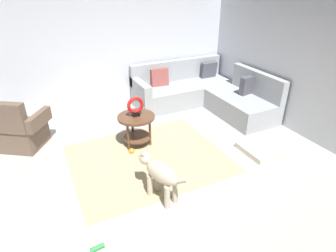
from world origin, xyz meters
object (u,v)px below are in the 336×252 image
object	(u,v)px
sectional_couch	(204,94)
dog	(160,173)
armchair	(20,130)
dog_toy_ball	(132,151)
side_table	(136,123)
dog_bed_mat	(266,147)
torus_sculpture	(135,106)
dog_toy_rope	(97,248)

from	to	relation	value
sectional_couch	dog	size ratio (longest dim) A/B	2.75
armchair	dog_toy_ball	bearing A→B (deg)	1.68
sectional_couch	side_table	xyz separation A→B (m)	(-1.84, -0.86, 0.12)
dog_bed_mat	dog_toy_ball	world-z (taller)	dog_bed_mat
dog_bed_mat	armchair	bearing A→B (deg)	152.73
torus_sculpture	dog_bed_mat	bearing A→B (deg)	-30.34
torus_sculpture	dog	xyz separation A→B (m)	(-0.19, -1.32, -0.33)
armchair	side_table	xyz separation A→B (m)	(1.72, -0.76, 0.09)
armchair	dog_bed_mat	bearing A→B (deg)	6.27
torus_sculpture	dog_toy_rope	world-z (taller)	torus_sculpture
sectional_couch	dog	bearing A→B (deg)	-132.93
dog_toy_rope	torus_sculpture	bearing A→B (deg)	57.87
dog_bed_mat	dog_toy_ball	xyz separation A→B (m)	(-2.01, 0.87, -0.00)
side_table	dog_toy_rope	size ratio (longest dim) A/B	4.13
torus_sculpture	dog_toy_ball	xyz separation A→B (m)	(-0.18, -0.20, -0.67)
side_table	torus_sculpture	distance (m)	0.29
torus_sculpture	dog_bed_mat	size ratio (longest dim) A/B	0.41
sectional_couch	dog_bed_mat	world-z (taller)	sectional_couch
armchair	dog	xyz separation A→B (m)	(1.54, -2.08, 0.05)
dog	dog_toy_rope	xyz separation A→B (m)	(-0.91, -0.44, -0.35)
side_table	dog_bed_mat	xyz separation A→B (m)	(1.83, -1.07, -0.37)
dog_bed_mat	dog_toy_ball	distance (m)	2.19
sectional_couch	side_table	distance (m)	2.04
sectional_couch	torus_sculpture	distance (m)	2.08
armchair	dog_toy_rope	distance (m)	2.61
dog	dog_toy_rope	distance (m)	1.07
side_table	dog_toy_rope	distance (m)	2.11
sectional_couch	side_table	world-z (taller)	sectional_couch
sectional_couch	armchair	size ratio (longest dim) A/B	2.25
side_table	dog	world-z (taller)	dog
dog	dog_toy_ball	size ratio (longest dim) A/B	9.32
sectional_couch	dog_toy_rope	xyz separation A→B (m)	(-2.95, -2.62, -0.27)
torus_sculpture	dog_bed_mat	distance (m)	2.22
armchair	dog	size ratio (longest dim) A/B	1.22
torus_sculpture	side_table	bearing A→B (deg)	180.00
torus_sculpture	dog	bearing A→B (deg)	-98.16
armchair	torus_sculpture	bearing A→B (deg)	9.73
armchair	torus_sculpture	xyz separation A→B (m)	(1.72, -0.76, 0.39)
armchair	torus_sculpture	world-z (taller)	armchair
dog	dog_bed_mat	bearing A→B (deg)	-11.93
sectional_couch	side_table	bearing A→B (deg)	-154.89
armchair	side_table	distance (m)	1.89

